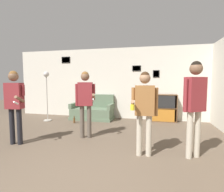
{
  "coord_description": "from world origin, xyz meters",
  "views": [
    {
      "loc": [
        1.23,
        -2.02,
        1.45
      ],
      "look_at": [
        0.2,
        2.3,
        1.06
      ],
      "focal_mm": 28.0,
      "sensor_mm": 36.0,
      "label": 1
    }
  ],
  "objects_px": {
    "floor_lamp": "(47,86)",
    "person_spectator_near_bookshelf": "(195,98)",
    "couch": "(93,111)",
    "person_player_foreground_center": "(85,97)",
    "person_watcher_holding_cup": "(144,105)",
    "person_player_foreground_left": "(14,100)",
    "bookshelf": "(163,108)",
    "bottle_on_floor": "(74,120)"
  },
  "relations": [
    {
      "from": "floor_lamp",
      "to": "bottle_on_floor",
      "type": "relative_size",
      "value": 7.1
    },
    {
      "from": "couch",
      "to": "person_spectator_near_bookshelf",
      "type": "distance_m",
      "value": 4.16
    },
    {
      "from": "person_player_foreground_left",
      "to": "person_player_foreground_center",
      "type": "distance_m",
      "value": 1.59
    },
    {
      "from": "person_watcher_holding_cup",
      "to": "person_spectator_near_bookshelf",
      "type": "height_order",
      "value": "person_spectator_near_bookshelf"
    },
    {
      "from": "bookshelf",
      "to": "person_watcher_holding_cup",
      "type": "xyz_separation_m",
      "value": [
        -0.5,
        -3.09,
        0.51
      ]
    },
    {
      "from": "couch",
      "to": "person_player_foreground_center",
      "type": "height_order",
      "value": "person_player_foreground_center"
    },
    {
      "from": "person_player_foreground_left",
      "to": "person_watcher_holding_cup",
      "type": "height_order",
      "value": "person_player_foreground_left"
    },
    {
      "from": "person_player_foreground_center",
      "to": "floor_lamp",
      "type": "bearing_deg",
      "value": 144.78
    },
    {
      "from": "couch",
      "to": "floor_lamp",
      "type": "relative_size",
      "value": 0.89
    },
    {
      "from": "bookshelf",
      "to": "floor_lamp",
      "type": "distance_m",
      "value": 4.24
    },
    {
      "from": "floor_lamp",
      "to": "person_spectator_near_bookshelf",
      "type": "distance_m",
      "value": 4.95
    },
    {
      "from": "person_spectator_near_bookshelf",
      "to": "person_player_foreground_center",
      "type": "bearing_deg",
      "value": 165.6
    },
    {
      "from": "couch",
      "to": "person_player_foreground_left",
      "type": "xyz_separation_m",
      "value": [
        -0.79,
        -2.95,
        0.73
      ]
    },
    {
      "from": "bookshelf",
      "to": "person_watcher_holding_cup",
      "type": "distance_m",
      "value": 3.17
    },
    {
      "from": "couch",
      "to": "person_watcher_holding_cup",
      "type": "xyz_separation_m",
      "value": [
        2.09,
        -2.9,
        0.69
      ]
    },
    {
      "from": "person_watcher_holding_cup",
      "to": "couch",
      "type": "bearing_deg",
      "value": 125.76
    },
    {
      "from": "bottle_on_floor",
      "to": "person_player_foreground_center",
      "type": "bearing_deg",
      "value": -54.43
    },
    {
      "from": "person_player_foreground_left",
      "to": "person_spectator_near_bookshelf",
      "type": "height_order",
      "value": "person_spectator_near_bookshelf"
    },
    {
      "from": "person_player_foreground_center",
      "to": "person_watcher_holding_cup",
      "type": "relative_size",
      "value": 1.04
    },
    {
      "from": "floor_lamp",
      "to": "person_player_foreground_center",
      "type": "xyz_separation_m",
      "value": [
        2.07,
        -1.46,
        -0.23
      ]
    },
    {
      "from": "bookshelf",
      "to": "floor_lamp",
      "type": "relative_size",
      "value": 0.54
    },
    {
      "from": "person_player_foreground_left",
      "to": "person_spectator_near_bookshelf",
      "type": "xyz_separation_m",
      "value": [
        3.79,
        0.19,
        0.1
      ]
    },
    {
      "from": "couch",
      "to": "floor_lamp",
      "type": "xyz_separation_m",
      "value": [
        -1.49,
        -0.68,
        0.97
      ]
    },
    {
      "from": "person_player_foreground_left",
      "to": "bottle_on_floor",
      "type": "height_order",
      "value": "person_player_foreground_left"
    },
    {
      "from": "couch",
      "to": "person_watcher_holding_cup",
      "type": "height_order",
      "value": "person_watcher_holding_cup"
    },
    {
      "from": "bookshelf",
      "to": "person_spectator_near_bookshelf",
      "type": "distance_m",
      "value": 3.05
    },
    {
      "from": "bookshelf",
      "to": "person_player_foreground_center",
      "type": "bearing_deg",
      "value": -130.65
    },
    {
      "from": "person_watcher_holding_cup",
      "to": "bottle_on_floor",
      "type": "distance_m",
      "value": 3.38
    },
    {
      "from": "person_player_foreground_center",
      "to": "person_player_foreground_left",
      "type": "bearing_deg",
      "value": -149.65
    },
    {
      "from": "floor_lamp",
      "to": "person_watcher_holding_cup",
      "type": "relative_size",
      "value": 1.1
    },
    {
      "from": "person_watcher_holding_cup",
      "to": "bottle_on_floor",
      "type": "bearing_deg",
      "value": 139.52
    },
    {
      "from": "person_watcher_holding_cup",
      "to": "person_spectator_near_bookshelf",
      "type": "xyz_separation_m",
      "value": [
        0.91,
        0.13,
        0.14
      ]
    },
    {
      "from": "person_player_foreground_center",
      "to": "bottle_on_floor",
      "type": "distance_m",
      "value": 1.92
    },
    {
      "from": "person_player_foreground_center",
      "to": "person_spectator_near_bookshelf",
      "type": "xyz_separation_m",
      "value": [
        2.41,
        -0.62,
        0.09
      ]
    },
    {
      "from": "person_player_foreground_left",
      "to": "couch",
      "type": "bearing_deg",
      "value": 74.95
    },
    {
      "from": "bookshelf",
      "to": "person_player_foreground_left",
      "type": "distance_m",
      "value": 4.65
    },
    {
      "from": "bookshelf",
      "to": "person_spectator_near_bookshelf",
      "type": "relative_size",
      "value": 0.54
    },
    {
      "from": "bookshelf",
      "to": "person_spectator_near_bookshelf",
      "type": "bearing_deg",
      "value": -82.2
    },
    {
      "from": "bookshelf",
      "to": "floor_lamp",
      "type": "bearing_deg",
      "value": -167.92
    },
    {
      "from": "bottle_on_floor",
      "to": "person_spectator_near_bookshelf",
      "type": "bearing_deg",
      "value": -30.34
    },
    {
      "from": "bookshelf",
      "to": "person_player_foreground_center",
      "type": "distance_m",
      "value": 3.13
    },
    {
      "from": "bottle_on_floor",
      "to": "couch",
      "type": "bearing_deg",
      "value": 63.42
    }
  ]
}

